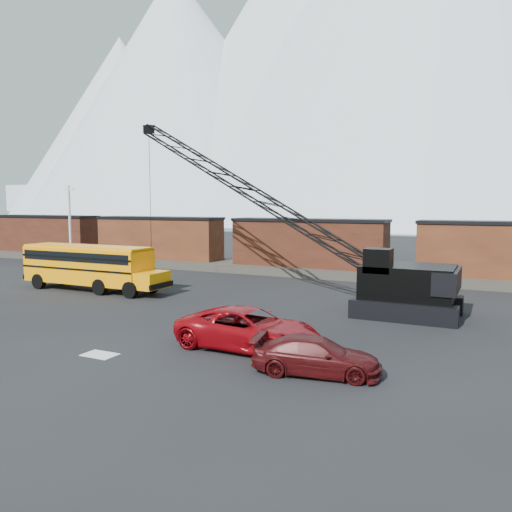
{
  "coord_description": "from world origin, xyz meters",
  "views": [
    {
      "loc": [
        14.86,
        -18.98,
        6.09
      ],
      "look_at": [
        1.77,
        7.91,
        3.0
      ],
      "focal_mm": 35.0,
      "sensor_mm": 36.0,
      "label": 1
    }
  ],
  "objects_px": {
    "maroon_suv": "(316,356)",
    "crawler_crane": "(254,194)",
    "red_pickup": "(248,329)",
    "school_bus": "(91,265)"
  },
  "relations": [
    {
      "from": "maroon_suv",
      "to": "crawler_crane",
      "type": "height_order",
      "value": "crawler_crane"
    },
    {
      "from": "red_pickup",
      "to": "crawler_crane",
      "type": "xyz_separation_m",
      "value": [
        -5.15,
        11.0,
        5.91
      ]
    },
    {
      "from": "maroon_suv",
      "to": "red_pickup",
      "type": "bearing_deg",
      "value": 53.75
    },
    {
      "from": "maroon_suv",
      "to": "crawler_crane",
      "type": "relative_size",
      "value": 0.2
    },
    {
      "from": "red_pickup",
      "to": "maroon_suv",
      "type": "height_order",
      "value": "red_pickup"
    },
    {
      "from": "red_pickup",
      "to": "school_bus",
      "type": "bearing_deg",
      "value": 65.88
    },
    {
      "from": "school_bus",
      "to": "maroon_suv",
      "type": "distance_m",
      "value": 22.44
    },
    {
      "from": "red_pickup",
      "to": "maroon_suv",
      "type": "bearing_deg",
      "value": -114.05
    },
    {
      "from": "maroon_suv",
      "to": "crawler_crane",
      "type": "xyz_separation_m",
      "value": [
        -8.78,
        12.75,
        6.11
      ]
    },
    {
      "from": "crawler_crane",
      "to": "school_bus",
      "type": "bearing_deg",
      "value": -165.23
    }
  ]
}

